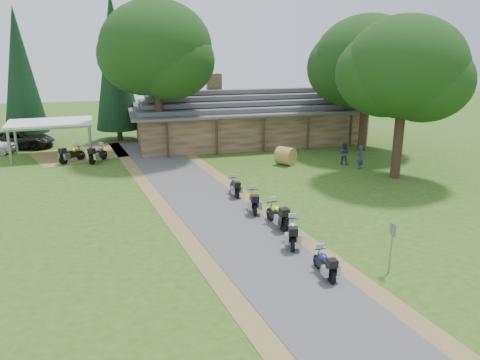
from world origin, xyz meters
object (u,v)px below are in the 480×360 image
object	(u,v)px
motorcycle_carport_a	(72,153)
motorcycle_row_c	(277,213)
car_dark_suv	(20,135)
motorcycle_row_a	(324,262)
motorcycle_row_d	(254,200)
motorcycle_row_b	(292,231)
motorcycle_row_e	(235,186)
lodge	(249,115)
carport	(52,139)
motorcycle_carport_b	(98,153)
hay_bale	(285,156)

from	to	relation	value
motorcycle_carport_a	motorcycle_row_c	bearing A→B (deg)	-100.05
car_dark_suv	motorcycle_row_a	world-z (taller)	car_dark_suv
motorcycle_row_d	motorcycle_row_b	bearing A→B (deg)	-163.99
car_dark_suv	motorcycle_row_e	size ratio (longest dim) A/B	3.53
lodge	carport	distance (m)	17.03
motorcycle_row_a	motorcycle_row_d	distance (m)	7.84
motorcycle_row_a	motorcycle_carport_b	bearing A→B (deg)	23.22
motorcycle_row_c	motorcycle_carport_a	distance (m)	19.74
motorcycle_row_c	motorcycle_row_e	world-z (taller)	motorcycle_row_c
lodge	motorcycle_row_d	xyz separation A→B (m)	(-4.83, -17.95, -1.80)
motorcycle_row_a	hay_bale	distance (m)	17.52
motorcycle_row_a	motorcycle_row_e	distance (m)	10.81
motorcycle_row_e	hay_bale	world-z (taller)	hay_bale
lodge	motorcycle_row_d	bearing A→B (deg)	-105.06
motorcycle_row_d	lodge	bearing A→B (deg)	-4.72
hay_bale	carport	bearing A→B (deg)	156.29
motorcycle_row_c	motorcycle_carport_a	size ratio (longest dim) A/B	0.96
carport	motorcycle_row_e	world-z (taller)	carport
carport	motorcycle_row_e	distance (m)	18.14
lodge	motorcycle_row_e	distance (m)	15.98
motorcycle_row_d	motorcycle_carport_b	xyz separation A→B (m)	(-8.54, 13.57, 0.05)
car_dark_suv	motorcycle_carport_a	xyz separation A→B (m)	(4.70, -6.45, -0.45)
hay_bale	motorcycle_row_b	bearing A→B (deg)	-108.93
lodge	motorcycle_row_b	size ratio (longest dim) A/B	11.22
motorcycle_carport_a	motorcycle_row_a	bearing A→B (deg)	-106.93
car_dark_suv	motorcycle_carport_b	size ratio (longest dim) A/B	2.93
car_dark_suv	hay_bale	world-z (taller)	car_dark_suv
motorcycle_row_b	motorcycle_carport_a	size ratio (longest dim) A/B	0.91
motorcycle_row_a	motorcycle_carport_b	distance (m)	23.26
motorcycle_row_b	motorcycle_carport_a	distance (m)	21.66
car_dark_suv	motorcycle_carport_b	xyz separation A→B (m)	(6.63, -6.88, -0.45)
car_dark_suv	motorcycle_row_b	bearing A→B (deg)	-134.88
carport	motorcycle_row_c	bearing A→B (deg)	-59.95
motorcycle_row_c	lodge	bearing A→B (deg)	-18.38
car_dark_suv	hay_bale	size ratio (longest dim) A/B	4.49
lodge	motorcycle_carport_b	world-z (taller)	lodge
motorcycle_carport_b	hay_bale	world-z (taller)	motorcycle_carport_b
motorcycle_row_c	motorcycle_row_d	size ratio (longest dim) A/B	1.05
motorcycle_carport_b	hay_bale	xyz separation A→B (m)	(13.74, -4.47, -0.03)
motorcycle_row_e	motorcycle_carport_a	bearing A→B (deg)	43.16
car_dark_suv	motorcycle_row_b	world-z (taller)	car_dark_suv
motorcycle_carport_a	lodge	bearing A→B (deg)	-29.40
carport	motorcycle_row_d	bearing A→B (deg)	-57.48
car_dark_suv	motorcycle_row_b	xyz separation A→B (m)	(15.64, -25.14, -0.51)
carport	motorcycle_row_c	world-z (taller)	carport
motorcycle_row_b	car_dark_suv	bearing A→B (deg)	50.66
motorcycle_row_b	motorcycle_row_d	distance (m)	4.72
motorcycle_row_b	motorcycle_carport_b	world-z (taller)	motorcycle_carport_b
motorcycle_carport_b	motorcycle_row_b	bearing A→B (deg)	-123.21
car_dark_suv	motorcycle_row_c	world-z (taller)	car_dark_suv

